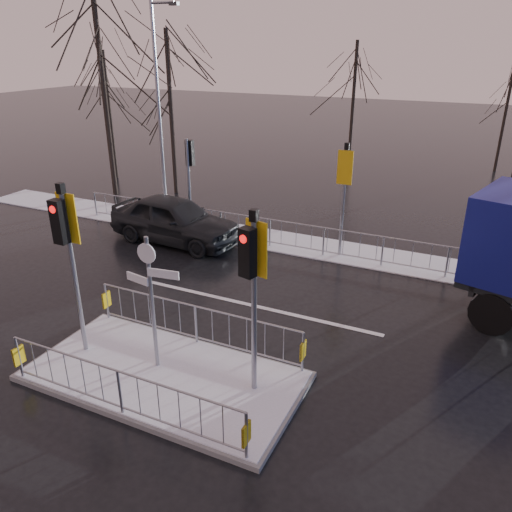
% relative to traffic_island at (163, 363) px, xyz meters
% --- Properties ---
extents(ground, '(120.00, 120.00, 0.00)m').
position_rel_traffic_island_xyz_m(ground, '(0.01, -0.01, -0.39)').
color(ground, black).
rests_on(ground, ground).
extents(snow_verge, '(30.00, 2.00, 0.04)m').
position_rel_traffic_island_xyz_m(snow_verge, '(0.01, 8.59, -0.37)').
color(snow_verge, white).
rests_on(snow_verge, ground).
extents(lane_markings, '(8.00, 11.38, 0.01)m').
position_rel_traffic_island_xyz_m(lane_markings, '(0.01, -0.34, -0.39)').
color(lane_markings, silver).
rests_on(lane_markings, ground).
extents(traffic_island, '(6.00, 3.04, 4.15)m').
position_rel_traffic_island_xyz_m(traffic_island, '(0.00, 0.00, 0.00)').
color(traffic_island, slate).
rests_on(traffic_island, ground).
extents(far_kerb_fixtures, '(18.00, 0.65, 3.83)m').
position_rel_traffic_island_xyz_m(far_kerb_fixtures, '(0.31, 8.08, 0.63)').
color(far_kerb_fixtures, gray).
rests_on(far_kerb_fixtures, ground).
extents(car_far_lane, '(5.09, 2.33, 1.69)m').
position_rel_traffic_island_xyz_m(car_far_lane, '(-4.34, 6.99, 0.46)').
color(car_far_lane, black).
rests_on(car_far_lane, ground).
extents(tree_near_a, '(4.75, 4.75, 8.97)m').
position_rel_traffic_island_xyz_m(tree_near_a, '(-10.49, 10.99, 5.72)').
color(tree_near_a, black).
rests_on(tree_near_a, ground).
extents(tree_near_b, '(4.00, 4.00, 7.55)m').
position_rel_traffic_island_xyz_m(tree_near_b, '(-7.99, 12.49, 4.76)').
color(tree_near_b, black).
rests_on(tree_near_b, ground).
extents(tree_near_c, '(3.50, 3.50, 6.61)m').
position_rel_traffic_island_xyz_m(tree_near_c, '(-12.49, 13.49, 4.11)').
color(tree_near_c, black).
rests_on(tree_near_c, ground).
extents(tree_far_a, '(3.75, 3.75, 7.08)m').
position_rel_traffic_island_xyz_m(tree_far_a, '(-1.99, 21.99, 4.43)').
color(tree_far_a, black).
rests_on(tree_far_a, ground).
extents(tree_far_b, '(3.25, 3.25, 6.14)m').
position_rel_traffic_island_xyz_m(tree_far_b, '(6.01, 23.99, 3.79)').
color(tree_far_b, black).
rests_on(tree_far_b, ground).
extents(street_lamp_left, '(1.25, 0.18, 8.20)m').
position_rel_traffic_island_xyz_m(street_lamp_left, '(-6.42, 9.49, 4.10)').
color(street_lamp_left, gray).
rests_on(street_lamp_left, ground).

